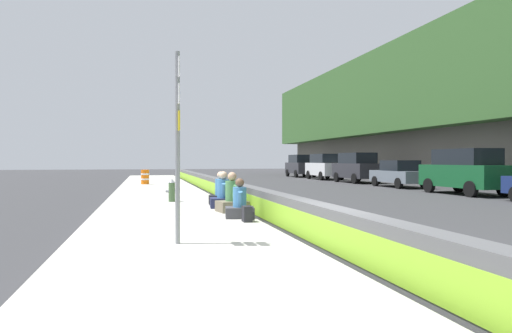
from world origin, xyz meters
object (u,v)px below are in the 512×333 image
at_px(fire_hydrant, 172,190).
at_px(parked_car_fourth, 399,174).
at_px(seated_person_far, 221,194).
at_px(backpack, 247,214).
at_px(parked_car_farther, 300,165).
at_px(construction_barrel, 145,177).
at_px(parked_car_third, 465,171).
at_px(seated_person_rear, 223,196).
at_px(route_sign_post, 178,132).
at_px(parked_car_midline, 357,167).
at_px(seated_person_foreground, 240,205).
at_px(seated_person_middle, 232,199).
at_px(parked_car_far, 325,166).

relative_size(fire_hydrant, parked_car_fourth, 0.19).
height_order(seated_person_far, backpack, seated_person_far).
distance_m(seated_person_far, parked_car_farther, 30.43).
relative_size(backpack, construction_barrel, 0.42).
distance_m(parked_car_fourth, parked_car_farther, 18.15).
height_order(seated_person_far, parked_car_third, parked_car_third).
xyz_separation_m(seated_person_rear, parked_car_fourth, (10.59, -13.11, 0.35)).
height_order(seated_person_far, construction_barrel, seated_person_far).
height_order(route_sign_post, seated_person_rear, route_sign_post).
bearing_deg(parked_car_midline, parked_car_third, 179.24).
bearing_deg(fire_hydrant, construction_barrel, 4.31).
distance_m(seated_person_foreground, seated_person_middle, 1.46).
xyz_separation_m(backpack, parked_car_third, (7.99, -12.98, 0.85)).
distance_m(seated_person_far, parked_car_midline, 20.14).
height_order(seated_person_rear, parked_car_third, parked_car_third).
relative_size(seated_person_far, parked_car_third, 0.24).
xyz_separation_m(seated_person_foreground, parked_car_third, (7.15, -13.00, 0.71)).
bearing_deg(backpack, parked_car_midline, -33.25).
height_order(backpack, parked_car_farther, parked_car_farther).
height_order(construction_barrel, parked_car_fourth, parked_car_fourth).
distance_m(seated_person_middle, seated_person_far, 2.40).
height_order(seated_person_foreground, seated_person_far, seated_person_far).
distance_m(seated_person_middle, parked_car_third, 14.14).
height_order(parked_car_fourth, parked_car_far, parked_car_far).
relative_size(construction_barrel, parked_car_fourth, 0.21).
bearing_deg(parked_car_midline, seated_person_rear, 141.46).
bearing_deg(parked_car_third, construction_barrel, 54.37).
relative_size(route_sign_post, parked_car_far, 0.75).
xyz_separation_m(route_sign_post, seated_person_foreground, (3.44, -1.91, -1.76)).
distance_m(fire_hydrant, seated_person_middle, 4.11).
bearing_deg(backpack, parked_car_third, -58.36).
relative_size(seated_person_rear, parked_car_midline, 0.25).
bearing_deg(seated_person_rear, route_sign_post, 162.58).
bearing_deg(fire_hydrant, backpack, -165.69).
distance_m(route_sign_post, parked_car_third, 18.31).
relative_size(seated_person_foreground, parked_car_far, 0.22).
bearing_deg(construction_barrel, backpack, -172.45).
bearing_deg(parked_car_farther, seated_person_rear, 155.66).
bearing_deg(parked_car_fourth, fire_hydrant, 118.73).
distance_m(parked_car_fourth, parked_car_midline, 5.93).
relative_size(fire_hydrant, seated_person_foreground, 0.82).
distance_m(route_sign_post, seated_person_far, 7.76).
distance_m(construction_barrel, parked_car_fourth, 16.41).
bearing_deg(parked_car_third, backpack, 121.64).
xyz_separation_m(parked_car_third, parked_car_farther, (24.26, -0.01, 0.00)).
relative_size(backpack, parked_car_third, 0.08).
xyz_separation_m(fire_hydrant, seated_person_foreground, (-5.24, -1.53, -0.11)).
bearing_deg(seated_person_foreground, seated_person_far, -1.78).
distance_m(parked_car_fourth, parked_car_far, 11.83).
height_order(seated_person_middle, construction_barrel, seated_person_middle).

